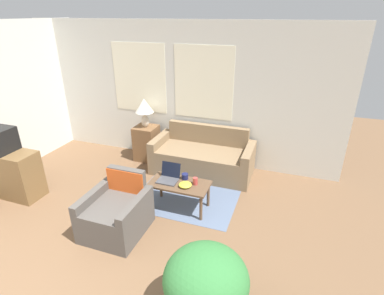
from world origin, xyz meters
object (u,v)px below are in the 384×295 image
Objects in this scene: potted_plant at (206,281)px; table_lamp at (144,108)px; coffee_table at (180,186)px; couch at (203,158)px; cup_navy at (195,181)px; laptop at (169,177)px; cup_yellow at (185,176)px; armchair at (118,213)px; snack_bowl at (185,185)px.

table_lamp is at bearing 125.92° from potted_plant.
potted_plant is (0.89, -1.59, 0.12)m from coffee_table.
couch is at bearing -5.54° from table_lamp.
cup_navy is (1.46, -1.29, -0.58)m from table_lamp.
couch is 1.21m from laptop.
couch is at bearing 90.84° from coffee_table.
coffee_table is (0.02, -1.21, 0.10)m from couch.
couch is at bearing 92.75° from cup_yellow.
potted_plant reaches higher than coffee_table.
cup_navy is at bearing -25.76° from cup_yellow.
couch is 2.04× the size of coffee_table.
couch is 2.26× the size of armchair.
armchair reaches higher than laptop.
table_lamp is 0.63× the size of coffee_table.
laptop is 0.24m from cup_yellow.
cup_navy is 1.10× the size of cup_yellow.
table_lamp is at bearing 174.46° from couch.
potted_plant is at bearing -68.02° from cup_navy.
cup_yellow is (0.03, 0.14, 0.10)m from coffee_table.
cup_navy is (0.83, 0.78, 0.22)m from armchair.
table_lamp reaches higher than armchair.
snack_bowl is at bearing 116.91° from potted_plant.
armchair is 7.41× the size of cup_navy.
cup_navy is (0.41, 0.01, -0.00)m from laptop.
potted_plant is at bearing -72.07° from couch.
couch is 9.49× the size of snack_bowl.
armchair is at bearing -129.24° from coffee_table.
armchair is at bearing -106.63° from couch.
snack_bowl is at bearing -84.19° from couch.
couch is 18.40× the size of cup_yellow.
cup_yellow is (0.05, -1.07, 0.20)m from couch.
armchair is at bearing 150.03° from potted_plant.
table_lamp is 2.02m from snack_bowl.
coffee_table is at bearing -89.16° from couch.
table_lamp is 5.64× the size of cup_yellow.
cup_navy reaches higher than cup_yellow.
cup_yellow is (0.63, 0.88, 0.21)m from armchair.
coffee_table is at bearing 119.20° from potted_plant.
potted_plant is at bearing -60.80° from coffee_table.
coffee_table is 3.01× the size of laptop.
table_lamp reaches higher than cup_navy.
laptop is 0.37× the size of potted_plant.
armchair is at bearing -136.69° from cup_navy.
table_lamp reaches higher than couch.
snack_bowl is (0.71, 0.68, 0.19)m from armchair.
couch is 1.22m from coffee_table.
coffee_table is at bearing 152.09° from snack_bowl.
cup_yellow is 0.12× the size of potted_plant.
table_lamp reaches higher than cup_yellow.
coffee_table is 1.10× the size of potted_plant.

